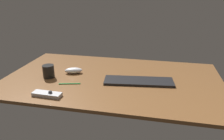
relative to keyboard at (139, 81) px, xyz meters
The scene contains 6 objects.
desk 17.94cm from the keyboard, 168.94° to the left, with size 140.00×84.00×2.00cm, color brown.
keyboard is the anchor object (origin of this frame).
computer_mouse 45.85cm from the keyboard, behind, with size 11.82×5.68×3.99cm, color silver.
media_remote 55.58cm from the keyboard, 148.20° to the right, with size 16.41×5.90×3.59cm.
coffee_mug 59.09cm from the keyboard, behind, with size 7.48×7.48×8.39cm, color black.
pen 42.96cm from the keyboard, 163.83° to the right, with size 0.71×0.71×13.28cm, color green.
Camera 1 is at (28.18, -132.06, 59.39)cm, focal length 35.76 mm.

